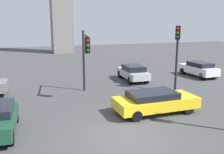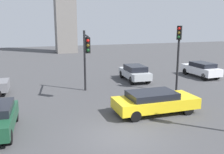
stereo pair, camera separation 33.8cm
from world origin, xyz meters
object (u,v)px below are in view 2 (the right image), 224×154
Objects in this scene: traffic_light_0 at (179,46)px; traffic_light_3 at (86,51)px; car_3 at (201,69)px; car_5 at (155,101)px; car_2 at (135,72)px.

traffic_light_0 reaches higher than traffic_light_3.
car_5 is at bearing 128.27° from car_3.
traffic_light_0 is 5.96m from car_5.
car_2 is at bearing 131.10° from traffic_light_3.
car_3 is at bearing 170.70° from traffic_light_0.
car_5 is at bearing 167.10° from car_2.
traffic_light_3 is at bearing 125.51° from car_2.
car_5 is (-8.89, -7.49, -0.06)m from car_3.
car_2 is at bearing 74.39° from car_5.
traffic_light_3 reaches higher than car_5.
car_3 is at bearing -91.80° from car_2.
traffic_light_3 is 1.13× the size of car_2.
traffic_light_0 reaches higher than car_5.
traffic_light_0 is 6.77m from traffic_light_3.
car_3 is (11.79, 2.80, -2.46)m from traffic_light_3.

